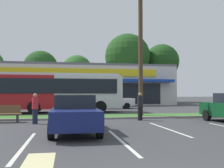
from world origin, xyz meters
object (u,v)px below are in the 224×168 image
object	(u,v)px
car_2	(74,113)
pedestrian_by_pole	(35,109)
utility_pole	(139,28)
pedestrian_far	(140,106)
car_3	(112,101)
city_bus	(47,91)
bus_stop_bench	(6,113)

from	to	relation	value
car_2	pedestrian_by_pole	xyz separation A→B (m)	(-1.94, 3.37, 0.02)
utility_pole	pedestrian_far	distance (m)	5.66
car_3	utility_pole	bearing A→B (deg)	-89.42
city_bus	car_2	bearing A→B (deg)	-81.08
pedestrian_by_pole	city_bus	bearing A→B (deg)	46.39
pedestrian_by_pole	car_3	bearing A→B (deg)	20.70
car_2	pedestrian_far	size ratio (longest dim) A/B	2.87
city_bus	pedestrian_far	distance (m)	9.42
bus_stop_bench	car_2	world-z (taller)	car_2
city_bus	pedestrian_far	size ratio (longest dim) A/B	7.57
utility_pole	pedestrian_by_pole	bearing A→B (deg)	-156.17
city_bus	car_2	world-z (taller)	city_bus
utility_pole	car_2	distance (m)	9.33
car_3	pedestrian_by_pole	xyz separation A→B (m)	(-6.34, -13.01, 0.01)
car_3	pedestrian_far	size ratio (longest dim) A/B	2.79
city_bus	bus_stop_bench	distance (m)	7.44
pedestrian_by_pole	bus_stop_bench	bearing A→B (deg)	106.33
car_2	bus_stop_bench	bearing A→B (deg)	-140.35
bus_stop_bench	car_3	distance (m)	14.46
utility_pole	city_bus	distance (m)	9.34
pedestrian_by_pole	pedestrian_far	xyz separation A→B (m)	(5.93, 0.81, 0.02)
city_bus	pedestrian_by_pole	size ratio (longest dim) A/B	7.80
city_bus	car_2	xyz separation A→B (m)	(1.90, -11.48, -0.99)
city_bus	car_3	world-z (taller)	city_bus
bus_stop_bench	city_bus	bearing A→B (deg)	-103.45
city_bus	utility_pole	bearing A→B (deg)	-39.87
utility_pole	car_2	world-z (taller)	utility_pole
city_bus	pedestrian_far	world-z (taller)	city_bus
utility_pole	bus_stop_bench	xyz separation A→B (m)	(-8.11, -1.87, -5.57)
bus_stop_bench	pedestrian_far	size ratio (longest dim) A/B	0.98
car_3	city_bus	bearing A→B (deg)	-142.09
pedestrian_far	pedestrian_by_pole	bearing A→B (deg)	-175.47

